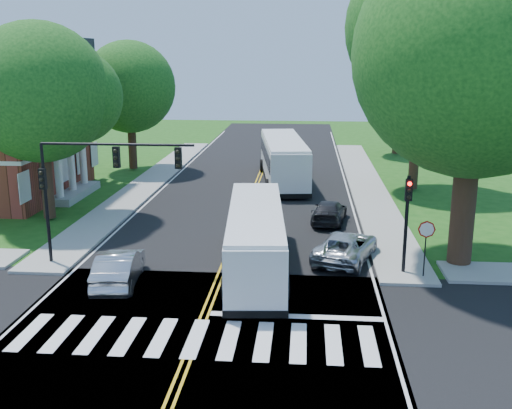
# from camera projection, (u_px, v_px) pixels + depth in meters

# --- Properties ---
(ground) EXTENTS (140.00, 140.00, 0.00)m
(ground) POSITION_uv_depth(u_px,v_px,m) (198.00, 332.00, 21.40)
(ground) COLOR #194B12
(ground) RESTS_ON ground
(road) EXTENTS (14.00, 96.00, 0.01)m
(road) POSITION_uv_depth(u_px,v_px,m) (247.00, 207.00, 38.79)
(road) COLOR black
(road) RESTS_ON ground
(cross_road) EXTENTS (60.00, 12.00, 0.01)m
(cross_road) POSITION_uv_depth(u_px,v_px,m) (198.00, 332.00, 21.40)
(cross_road) COLOR black
(cross_road) RESTS_ON ground
(center_line) EXTENTS (0.36, 70.00, 0.01)m
(center_line) POSITION_uv_depth(u_px,v_px,m) (253.00, 193.00, 42.66)
(center_line) COLOR gold
(center_line) RESTS_ON road
(edge_line_w) EXTENTS (0.12, 70.00, 0.01)m
(edge_line_w) POSITION_uv_depth(u_px,v_px,m) (159.00, 191.00, 43.21)
(edge_line_w) COLOR silver
(edge_line_w) RESTS_ON road
(edge_line_e) EXTENTS (0.12, 70.00, 0.01)m
(edge_line_e) POSITION_uv_depth(u_px,v_px,m) (349.00, 195.00, 42.10)
(edge_line_e) COLOR silver
(edge_line_e) RESTS_ON road
(crosswalk) EXTENTS (12.60, 3.00, 0.01)m
(crosswalk) POSITION_uv_depth(u_px,v_px,m) (195.00, 338.00, 20.92)
(crosswalk) COLOR silver
(crosswalk) RESTS_ON road
(stop_bar) EXTENTS (6.60, 0.40, 0.01)m
(stop_bar) POSITION_uv_depth(u_px,v_px,m) (297.00, 316.00, 22.66)
(stop_bar) COLOR silver
(stop_bar) RESTS_ON road
(sidewalk_nw) EXTENTS (2.60, 40.00, 0.15)m
(sidewalk_nw) POSITION_uv_depth(u_px,v_px,m) (150.00, 182.00, 46.22)
(sidewalk_nw) COLOR gray
(sidewalk_nw) RESTS_ON ground
(sidewalk_ne) EXTENTS (2.60, 40.00, 0.15)m
(sidewalk_ne) POSITION_uv_depth(u_px,v_px,m) (367.00, 186.00, 44.86)
(sidewalk_ne) COLOR gray
(sidewalk_ne) RESTS_ON ground
(tree_ne_big) EXTENTS (10.80, 10.80, 14.91)m
(tree_ne_big) POSITION_uv_depth(u_px,v_px,m) (477.00, 55.00, 25.88)
(tree_ne_big) COLOR black
(tree_ne_big) RESTS_ON ground
(tree_west_near) EXTENTS (8.00, 8.00, 11.40)m
(tree_west_near) POSITION_uv_depth(u_px,v_px,m) (39.00, 93.00, 34.03)
(tree_west_near) COLOR black
(tree_west_near) RESTS_ON ground
(tree_west_far) EXTENTS (7.60, 7.60, 10.67)m
(tree_west_far) POSITION_uv_depth(u_px,v_px,m) (129.00, 87.00, 49.58)
(tree_west_far) COLOR black
(tree_west_far) RESTS_ON ground
(tree_east_mid) EXTENTS (8.40, 8.40, 11.93)m
(tree_east_mid) POSITION_uv_depth(u_px,v_px,m) (419.00, 81.00, 41.73)
(tree_east_mid) COLOR black
(tree_east_mid) RESTS_ON ground
(tree_east_far) EXTENTS (7.20, 7.20, 10.34)m
(tree_east_far) POSITION_uv_depth(u_px,v_px,m) (399.00, 84.00, 57.35)
(tree_east_far) COLOR black
(tree_east_far) RESTS_ON ground
(signal_nw) EXTENTS (7.15, 0.46, 5.66)m
(signal_nw) POSITION_uv_depth(u_px,v_px,m) (93.00, 174.00, 27.02)
(signal_nw) COLOR black
(signal_nw) RESTS_ON ground
(signal_ne) EXTENTS (0.30, 0.46, 4.40)m
(signal_ne) POSITION_uv_depth(u_px,v_px,m) (407.00, 211.00, 26.23)
(signal_ne) COLOR black
(signal_ne) RESTS_ON ground
(stop_sign) EXTENTS (0.76, 0.08, 2.53)m
(stop_sign) POSITION_uv_depth(u_px,v_px,m) (426.00, 235.00, 25.94)
(stop_sign) COLOR black
(stop_sign) RESTS_ON ground
(bus_lead) EXTENTS (3.41, 11.44, 2.92)m
(bus_lead) POSITION_uv_depth(u_px,v_px,m) (256.00, 238.00, 27.23)
(bus_lead) COLOR silver
(bus_lead) RESTS_ON road
(bus_follow) EXTENTS (4.41, 13.23, 3.36)m
(bus_follow) POSITION_uv_depth(u_px,v_px,m) (283.00, 159.00, 46.11)
(bus_follow) COLOR silver
(bus_follow) RESTS_ON road
(hatchback) EXTENTS (2.12, 4.72, 1.50)m
(hatchback) POSITION_uv_depth(u_px,v_px,m) (119.00, 268.00, 25.67)
(hatchback) COLOR #A5A7AC
(hatchback) RESTS_ON road
(suv) EXTENTS (3.74, 5.41, 1.37)m
(suv) POSITION_uv_depth(u_px,v_px,m) (346.00, 246.00, 28.69)
(suv) COLOR silver
(suv) RESTS_ON road
(dark_sedan) EXTENTS (2.44, 4.61, 1.27)m
(dark_sedan) POSITION_uv_depth(u_px,v_px,m) (329.00, 212.00, 35.23)
(dark_sedan) COLOR black
(dark_sedan) RESTS_ON road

